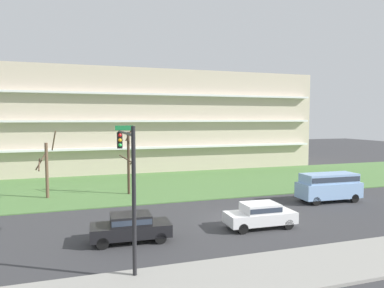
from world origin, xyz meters
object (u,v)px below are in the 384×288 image
object	(u,v)px
sedan_black_near_left	(131,226)
tree_far_left	(47,168)
sedan_white_center_right	(260,214)
traffic_signal_mast	(128,169)
van_blue_center_left	(329,185)
tree_left	(128,160)

from	to	relation	value
sedan_black_near_left	tree_far_left	bearing A→B (deg)	114.85
sedan_black_near_left	sedan_white_center_right	bearing A→B (deg)	2.26
sedan_black_near_left	traffic_signal_mast	distance (m)	4.56
tree_far_left	traffic_signal_mast	xyz separation A→B (m)	(4.89, -15.63, 1.82)
sedan_black_near_left	van_blue_center_left	xyz separation A→B (m)	(16.96, 4.50, 0.52)
van_blue_center_left	sedan_white_center_right	distance (m)	9.95
sedan_black_near_left	traffic_signal_mast	xyz separation A→B (m)	(-0.47, -2.74, 3.62)
sedan_black_near_left	sedan_white_center_right	distance (m)	8.10
tree_left	sedan_white_center_right	bearing A→B (deg)	-61.78
tree_far_left	sedan_white_center_right	bearing A→B (deg)	-43.76
tree_left	sedan_white_center_right	size ratio (longest dim) A/B	1.36
tree_far_left	tree_left	bearing A→B (deg)	-5.41
tree_left	sedan_black_near_left	distance (m)	12.55
tree_far_left	sedan_black_near_left	distance (m)	14.08
van_blue_center_left	traffic_signal_mast	bearing A→B (deg)	24.66
sedan_white_center_right	sedan_black_near_left	bearing A→B (deg)	-178.40
sedan_black_near_left	van_blue_center_left	bearing A→B (deg)	17.13
tree_left	sedan_black_near_left	size ratio (longest dim) A/B	1.36
tree_far_left	sedan_black_near_left	bearing A→B (deg)	-67.42
sedan_white_center_right	van_blue_center_left	bearing A→B (deg)	28.53
tree_left	van_blue_center_left	distance (m)	17.35
van_blue_center_left	traffic_signal_mast	size ratio (longest dim) A/B	0.80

